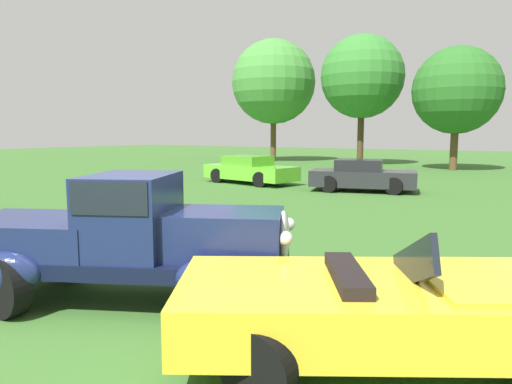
# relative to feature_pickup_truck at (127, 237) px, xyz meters

# --- Properties ---
(ground_plane) EXTENTS (120.00, 120.00, 0.00)m
(ground_plane) POSITION_rel_feature_pickup_truck_xyz_m (0.29, -0.24, -0.87)
(ground_plane) COLOR #386628
(feature_pickup_truck) EXTENTS (4.52, 3.21, 1.70)m
(feature_pickup_truck) POSITION_rel_feature_pickup_truck_xyz_m (0.00, 0.00, 0.00)
(feature_pickup_truck) COLOR black
(feature_pickup_truck) RESTS_ON ground_plane
(neighbor_convertible) EXTENTS (4.40, 3.59, 1.40)m
(neighbor_convertible) POSITION_rel_feature_pickup_truck_xyz_m (3.54, 0.20, -0.29)
(neighbor_convertible) COLOR yellow
(neighbor_convertible) RESTS_ON ground_plane
(show_car_lime) EXTENTS (4.63, 2.47, 1.22)m
(show_car_lime) POSITION_rel_feature_pickup_truck_xyz_m (-6.71, 13.19, -0.27)
(show_car_lime) COLOR #60C62D
(show_car_lime) RESTS_ON ground_plane
(show_car_charcoal) EXTENTS (4.23, 2.66, 1.22)m
(show_car_charcoal) POSITION_rel_feature_pickup_truck_xyz_m (-1.50, 13.12, -0.27)
(show_car_charcoal) COLOR #28282D
(show_car_charcoal) RESTS_ON ground_plane
(treeline_far_left) EXTENTS (6.53, 6.53, 9.45)m
(treeline_far_left) POSITION_rel_feature_pickup_truck_xyz_m (-14.28, 28.19, 5.30)
(treeline_far_left) COLOR brown
(treeline_far_left) RESTS_ON ground_plane
(treeline_mid_left) EXTENTS (5.71, 5.71, 8.93)m
(treeline_mid_left) POSITION_rel_feature_pickup_truck_xyz_m (-6.90, 27.65, 5.19)
(treeline_mid_left) COLOR #47331E
(treeline_mid_left) RESTS_ON ground_plane
(treeline_center) EXTENTS (5.14, 5.14, 7.30)m
(treeline_center) POSITION_rel_feature_pickup_truck_xyz_m (-0.47, 26.06, 3.85)
(treeline_center) COLOR brown
(treeline_center) RESTS_ON ground_plane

